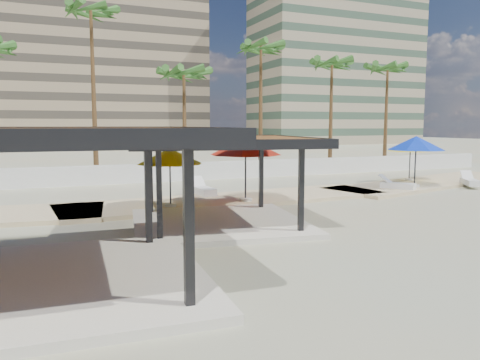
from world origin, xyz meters
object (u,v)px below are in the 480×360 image
(pavilion_central, at_px, (218,173))
(umbrella_c, at_px, (246,147))
(lounger_b, at_px, (203,190))
(lounger_c, at_px, (397,185))
(lounger_d, at_px, (470,182))
(pavilion_west, at_px, (48,193))

(pavilion_central, height_order, umbrella_c, pavilion_central)
(lounger_b, relative_size, lounger_c, 1.12)
(lounger_b, bearing_deg, lounger_d, -102.58)
(lounger_b, bearing_deg, pavilion_west, 143.88)
(umbrella_c, relative_size, lounger_b, 1.85)
(pavilion_central, bearing_deg, lounger_b, 85.46)
(lounger_d, bearing_deg, pavilion_central, 135.42)
(pavilion_central, bearing_deg, pavilion_west, -131.82)
(pavilion_west, height_order, lounger_c, pavilion_west)
(pavilion_west, bearing_deg, lounger_c, 30.21)
(pavilion_central, distance_m, lounger_d, 17.64)
(lounger_b, relative_size, lounger_d, 1.07)
(lounger_b, height_order, lounger_d, lounger_b)
(lounger_c, bearing_deg, pavilion_central, 76.67)
(pavilion_central, xyz_separation_m, umbrella_c, (2.67, 3.64, 0.76))
(umbrella_c, distance_m, lounger_d, 14.65)
(pavilion_central, xyz_separation_m, pavilion_west, (-5.75, -4.68, 0.23))
(pavilion_central, relative_size, umbrella_c, 1.80)
(umbrella_c, height_order, lounger_b, umbrella_c)
(pavilion_central, distance_m, lounger_c, 12.90)
(umbrella_c, xyz_separation_m, lounger_c, (9.39, 0.66, -2.32))
(umbrella_c, distance_m, lounger_b, 3.86)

